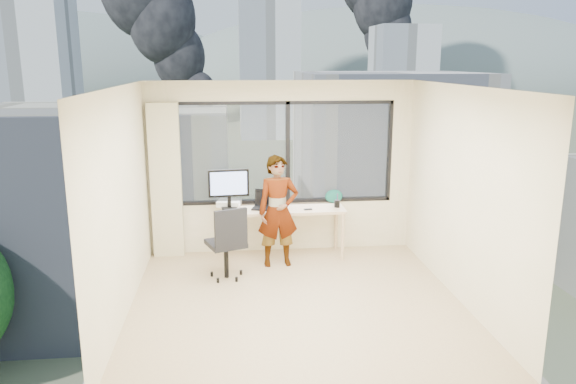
{
  "coord_description": "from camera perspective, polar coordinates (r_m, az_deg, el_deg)",
  "views": [
    {
      "loc": [
        -0.75,
        -6.2,
        2.87
      ],
      "look_at": [
        0.0,
        1.0,
        1.15
      ],
      "focal_mm": 34.36,
      "sensor_mm": 36.0,
      "label": 1
    }
  ],
  "objects": [
    {
      "name": "laptop",
      "position": [
        8.11,
        -2.35,
        -0.91
      ],
      "size": [
        0.47,
        0.49,
        0.24
      ],
      "primitive_type": null,
      "rotation": [
        0.0,
        0.0,
        -0.28
      ],
      "color": "black",
      "rests_on": "desk"
    },
    {
      "name": "window_wall",
      "position": [
        8.35,
        -0.37,
        4.1
      ],
      "size": [
        3.3,
        0.16,
        1.55
      ],
      "primitive_type": null,
      "color": "black",
      "rests_on": "ground"
    },
    {
      "name": "far_tower_a",
      "position": [
        106.88,
        -25.07,
        10.62
      ],
      "size": [
        14.0,
        14.0,
        28.0
      ],
      "primitive_type": "cube",
      "color": "silver",
      "rests_on": "exterior_ground"
    },
    {
      "name": "cellphone",
      "position": [
        8.08,
        2.08,
        -1.79
      ],
      "size": [
        0.13,
        0.08,
        0.01
      ],
      "primitive_type": "cube",
      "rotation": [
        0.0,
        0.0,
        0.18
      ],
      "color": "black",
      "rests_on": "desk"
    },
    {
      "name": "hill_a",
      "position": [
        347.72,
        -26.34,
        9.24
      ],
      "size": [
        288.0,
        216.0,
        90.0
      ],
      "primitive_type": "ellipsoid",
      "color": "slate",
      "rests_on": "exterior_ground"
    },
    {
      "name": "floor",
      "position": [
        6.87,
        0.88,
        -11.32
      ],
      "size": [
        4.0,
        4.0,
        0.01
      ],
      "primitive_type": "cube",
      "color": "tan",
      "rests_on": "ground"
    },
    {
      "name": "near_bldg_a",
      "position": [
        38.42,
        -18.13,
        -2.18
      ],
      "size": [
        16.0,
        12.0,
        14.0
      ],
      "primitive_type": "cube",
      "color": "beige",
      "rests_on": "exterior_ground"
    },
    {
      "name": "wall_right",
      "position": [
        6.96,
        17.5,
        -0.3
      ],
      "size": [
        0.01,
        4.0,
        2.6
      ],
      "primitive_type": "cube",
      "color": "beige",
      "rests_on": "ground"
    },
    {
      "name": "desk",
      "position": [
        8.28,
        -0.47,
        -4.17
      ],
      "size": [
        1.8,
        0.6,
        0.75
      ],
      "primitive_type": "cube",
      "color": "beige",
      "rests_on": "floor"
    },
    {
      "name": "far_tower_c",
      "position": [
        153.24,
        11.69,
        11.67
      ],
      "size": [
        15.0,
        15.0,
        26.0
      ],
      "primitive_type": "cube",
      "color": "silver",
      "rests_on": "exterior_ground"
    },
    {
      "name": "ceiling",
      "position": [
        6.25,
        0.96,
        10.89
      ],
      "size": [
        4.0,
        4.0,
        0.01
      ],
      "primitive_type": "cube",
      "color": "white",
      "rests_on": "ground"
    },
    {
      "name": "game_console",
      "position": [
        8.34,
        -6.1,
        -1.14
      ],
      "size": [
        0.39,
        0.35,
        0.08
      ],
      "primitive_type": "cube",
      "rotation": [
        0.0,
        0.0,
        -0.21
      ],
      "color": "white",
      "rests_on": "desk"
    },
    {
      "name": "wall_left",
      "position": [
        6.52,
        -16.83,
        -1.16
      ],
      "size": [
        0.01,
        4.0,
        2.6
      ],
      "primitive_type": "cube",
      "color": "beige",
      "rests_on": "ground"
    },
    {
      "name": "chair",
      "position": [
        7.47,
        -6.46,
        -5.09
      ],
      "size": [
        0.68,
        0.68,
        1.03
      ],
      "primitive_type": null,
      "rotation": [
        0.0,
        0.0,
        0.36
      ],
      "color": "black",
      "rests_on": "floor"
    },
    {
      "name": "curtain",
      "position": [
        8.32,
        -12.51,
        1.11
      ],
      "size": [
        0.45,
        0.14,
        2.3
      ],
      "primitive_type": "cube",
      "color": "beige",
      "rests_on": "floor"
    },
    {
      "name": "far_tower_b",
      "position": [
        126.51,
        -2.01,
        12.53
      ],
      "size": [
        13.0,
        13.0,
        30.0
      ],
      "primitive_type": "cube",
      "color": "silver",
      "rests_on": "exterior_ground"
    },
    {
      "name": "near_bldg_b",
      "position": [
        46.85,
        9.99,
        2.27
      ],
      "size": [
        14.0,
        13.0,
        16.0
      ],
      "primitive_type": "cube",
      "color": "silver",
      "rests_on": "exterior_ground"
    },
    {
      "name": "hill_b",
      "position": [
        341.82,
        11.41,
        10.3
      ],
      "size": [
        300.0,
        220.0,
        96.0
      ],
      "primitive_type": "ellipsoid",
      "color": "slate",
      "rests_on": "exterior_ground"
    },
    {
      "name": "far_tower_d",
      "position": [
        167.16,
        -27.12,
        9.94
      ],
      "size": [
        16.0,
        14.0,
        22.0
      ],
      "primitive_type": "cube",
      "color": "silver",
      "rests_on": "exterior_ground"
    },
    {
      "name": "tree_b",
      "position": [
        27.59,
        4.75,
        -13.31
      ],
      "size": [
        7.6,
        7.6,
        9.0
      ],
      "primitive_type": null,
      "color": "#164418",
      "rests_on": "exterior_ground"
    },
    {
      "name": "tree_c",
      "position": [
        52.84,
        19.75,
        -0.4
      ],
      "size": [
        8.4,
        8.4,
        10.0
      ],
      "primitive_type": null,
      "color": "#164418",
      "rests_on": "exterior_ground"
    },
    {
      "name": "wall_front",
      "position": [
        4.54,
        3.94,
        -6.89
      ],
      "size": [
        4.0,
        0.01,
        2.6
      ],
      "primitive_type": "cube",
      "color": "beige",
      "rests_on": "ground"
    },
    {
      "name": "exterior_ground",
      "position": [
        127.32,
        -5.56,
        5.71
      ],
      "size": [
        400.0,
        400.0,
        0.04
      ],
      "primitive_type": "cube",
      "color": "#515B3D",
      "rests_on": "ground"
    },
    {
      "name": "person",
      "position": [
        7.81,
        -1.03,
        -2.0
      ],
      "size": [
        0.61,
        0.43,
        1.6
      ],
      "primitive_type": "imported",
      "rotation": [
        0.0,
        0.0,
        0.09
      ],
      "color": "#2D2D33",
      "rests_on": "floor"
    },
    {
      "name": "monitor",
      "position": [
        8.12,
        -6.15,
        0.33
      ],
      "size": [
        0.61,
        0.19,
        0.6
      ],
      "primitive_type": null,
      "rotation": [
        0.0,
        0.0,
        0.1
      ],
      "color": "black",
      "rests_on": "desk"
    },
    {
      "name": "pen_cup",
      "position": [
        8.24,
        5.09,
        -1.21
      ],
      "size": [
        0.1,
        0.1,
        0.11
      ],
      "primitive_type": "cylinder",
      "rotation": [
        0.0,
        0.0,
        -0.26
      ],
      "color": "black",
      "rests_on": "desk"
    },
    {
      "name": "handbag",
      "position": [
        8.48,
        4.76,
        -0.44
      ],
      "size": [
        0.3,
        0.23,
        0.21
      ],
      "primitive_type": "ellipsoid",
      "rotation": [
        0.0,
        0.0,
        0.38
      ],
      "color": "#0D4F3E",
      "rests_on": "desk"
    }
  ]
}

